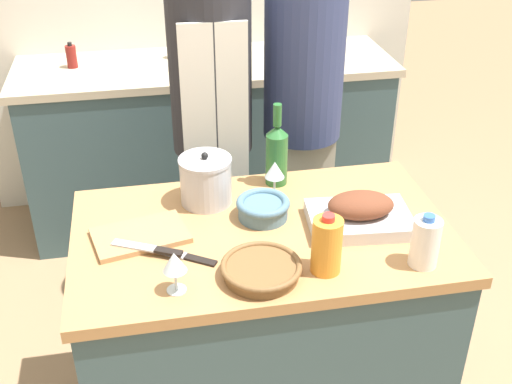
# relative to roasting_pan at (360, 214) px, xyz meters

# --- Properties ---
(kitchen_island) EXTENTS (1.23, 0.74, 0.88)m
(kitchen_island) POSITION_rel_roasting_pan_xyz_m (-0.32, 0.03, -0.49)
(kitchen_island) COLOR #3D565B
(kitchen_island) RESTS_ON ground_plane
(back_counter) EXTENTS (1.98, 0.60, 0.93)m
(back_counter) POSITION_rel_roasting_pan_xyz_m (-0.32, 1.55, -0.46)
(back_counter) COLOR #3D565B
(back_counter) RESTS_ON ground_plane
(roasting_pan) EXTENTS (0.35, 0.26, 0.12)m
(roasting_pan) POSITION_rel_roasting_pan_xyz_m (0.00, 0.00, 0.00)
(roasting_pan) COLOR #BCBCC1
(roasting_pan) RESTS_ON kitchen_island
(wicker_basket) EXTENTS (0.24, 0.24, 0.05)m
(wicker_basket) POSITION_rel_roasting_pan_xyz_m (-0.37, -0.20, -0.02)
(wicker_basket) COLOR brown
(wicker_basket) RESTS_ON kitchen_island
(cutting_board) EXTENTS (0.33, 0.24, 0.02)m
(cutting_board) POSITION_rel_roasting_pan_xyz_m (-0.71, 0.06, -0.04)
(cutting_board) COLOR #AD7F51
(cutting_board) RESTS_ON kitchen_island
(stock_pot) EXTENTS (0.18, 0.18, 0.19)m
(stock_pot) POSITION_rel_roasting_pan_xyz_m (-0.47, 0.25, 0.04)
(stock_pot) COLOR #B7B7BC
(stock_pot) RESTS_ON kitchen_island
(mixing_bowl) EXTENTS (0.18, 0.18, 0.07)m
(mixing_bowl) POSITION_rel_roasting_pan_xyz_m (-0.30, 0.11, -0.01)
(mixing_bowl) COLOR slate
(mixing_bowl) RESTS_ON kitchen_island
(juice_jug) EXTENTS (0.09, 0.09, 0.19)m
(juice_jug) POSITION_rel_roasting_pan_xyz_m (-0.18, -0.21, 0.04)
(juice_jug) COLOR orange
(juice_jug) RESTS_ON kitchen_island
(milk_jug) EXTENTS (0.09, 0.09, 0.17)m
(milk_jug) POSITION_rel_roasting_pan_xyz_m (0.12, -0.24, 0.03)
(milk_jug) COLOR white
(milk_jug) RESTS_ON kitchen_island
(wine_bottle_green) EXTENTS (0.08, 0.08, 0.31)m
(wine_bottle_green) POSITION_rel_roasting_pan_xyz_m (-0.21, 0.33, 0.08)
(wine_bottle_green) COLOR #28662D
(wine_bottle_green) RESTS_ON kitchen_island
(wine_glass_left) EXTENTS (0.07, 0.07, 0.13)m
(wine_glass_left) POSITION_rel_roasting_pan_xyz_m (-0.62, -0.22, 0.05)
(wine_glass_left) COLOR silver
(wine_glass_left) RESTS_ON kitchen_island
(wine_glass_right) EXTENTS (0.07, 0.07, 0.14)m
(wine_glass_right) POSITION_rel_roasting_pan_xyz_m (-0.23, 0.24, 0.06)
(wine_glass_right) COLOR silver
(wine_glass_right) RESTS_ON kitchen_island
(knife_chef) EXTENTS (0.24, 0.17, 0.01)m
(knife_chef) POSITION_rel_roasting_pan_xyz_m (-0.60, -0.06, -0.04)
(knife_chef) COLOR #B7B7BC
(knife_chef) RESTS_ON kitchen_island
(knife_paring) EXTENTS (0.22, 0.13, 0.01)m
(knife_paring) POSITION_rel_roasting_pan_xyz_m (-0.68, -0.03, -0.02)
(knife_paring) COLOR #B7B7BC
(knife_paring) RESTS_ON cutting_board
(stand_mixer) EXTENTS (0.18, 0.14, 0.31)m
(stand_mixer) POSITION_rel_roasting_pan_xyz_m (0.25, 1.48, 0.13)
(stand_mixer) COLOR #333842
(stand_mixer) RESTS_ON back_counter
(condiment_bottle_tall) EXTENTS (0.06, 0.06, 0.14)m
(condiment_bottle_tall) POSITION_rel_roasting_pan_xyz_m (0.34, 1.66, 0.06)
(condiment_bottle_tall) COLOR #332D28
(condiment_bottle_tall) RESTS_ON back_counter
(condiment_bottle_short) EXTENTS (0.05, 0.05, 0.16)m
(condiment_bottle_short) POSITION_rel_roasting_pan_xyz_m (-0.45, 1.65, 0.08)
(condiment_bottle_short) COLOR #332D28
(condiment_bottle_short) RESTS_ON back_counter
(condiment_bottle_extra) EXTENTS (0.05, 0.05, 0.13)m
(condiment_bottle_extra) POSITION_rel_roasting_pan_xyz_m (-0.99, 1.61, 0.06)
(condiment_bottle_extra) COLOR maroon
(condiment_bottle_extra) RESTS_ON back_counter
(person_cook_aproned) EXTENTS (0.33, 0.34, 1.70)m
(person_cook_aproned) POSITION_rel_roasting_pan_xyz_m (-0.38, 0.78, 0.02)
(person_cook_aproned) COLOR beige
(person_cook_aproned) RESTS_ON ground_plane
(person_cook_guest) EXTENTS (0.33, 0.33, 1.74)m
(person_cook_guest) POSITION_rel_roasting_pan_xyz_m (0.01, 0.80, 0.04)
(person_cook_guest) COLOR beige
(person_cook_guest) RESTS_ON ground_plane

